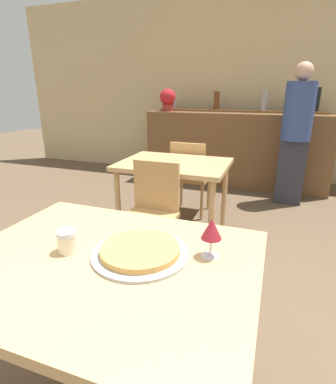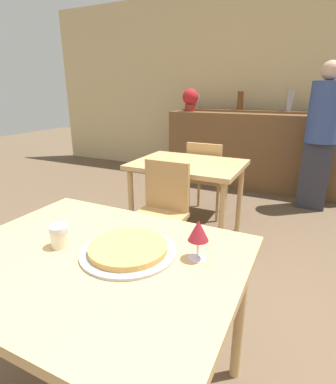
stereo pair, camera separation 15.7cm
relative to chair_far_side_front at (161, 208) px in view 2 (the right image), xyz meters
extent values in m
cube|color=#D1B784|center=(0.30, 3.00, 0.91)|extent=(8.00, 0.05, 2.80)
cube|color=tan|center=(0.30, -1.16, 0.26)|extent=(1.14, 0.90, 0.04)
cylinder|color=tan|center=(-0.21, -0.77, -0.13)|extent=(0.05, 0.05, 0.73)
cylinder|color=tan|center=(0.81, -0.77, -0.13)|extent=(0.05, 0.05, 0.73)
cube|color=tan|center=(0.00, 0.55, 0.23)|extent=(0.99, 0.75, 0.04)
cylinder|color=tan|center=(-0.43, 0.23, -0.14)|extent=(0.05, 0.05, 0.71)
cylinder|color=tan|center=(0.43, 0.23, -0.14)|extent=(0.05, 0.05, 0.71)
cylinder|color=tan|center=(-0.43, 0.86, -0.14)|extent=(0.05, 0.05, 0.71)
cylinder|color=tan|center=(0.43, 0.86, -0.14)|extent=(0.05, 0.05, 0.71)
cube|color=brown|center=(0.30, 2.49, 0.04)|extent=(2.60, 0.56, 1.07)
cube|color=brown|center=(0.30, 2.63, 0.59)|extent=(2.39, 0.24, 0.03)
cylinder|color=#9999A3|center=(-0.72, 2.63, 0.71)|extent=(0.09, 0.09, 0.22)
cylinder|color=#5B3314|center=(-0.04, 2.63, 0.73)|extent=(0.09, 0.09, 0.26)
cylinder|color=#9999A3|center=(0.64, 2.63, 0.74)|extent=(0.08, 0.08, 0.28)
cube|color=tan|center=(0.00, -0.08, -0.06)|extent=(0.40, 0.40, 0.04)
cube|color=tan|center=(0.00, 0.10, 0.16)|extent=(0.38, 0.04, 0.40)
cylinder|color=tan|center=(-0.17, -0.25, -0.29)|extent=(0.03, 0.03, 0.41)
cylinder|color=tan|center=(0.17, -0.25, -0.29)|extent=(0.03, 0.03, 0.41)
cylinder|color=tan|center=(-0.17, 0.09, -0.29)|extent=(0.03, 0.03, 0.41)
cylinder|color=tan|center=(0.17, 0.09, -0.29)|extent=(0.03, 0.03, 0.41)
cube|color=tan|center=(0.00, 1.17, -0.06)|extent=(0.40, 0.40, 0.04)
cube|color=tan|center=(0.00, 0.99, 0.16)|extent=(0.38, 0.04, 0.40)
cylinder|color=tan|center=(0.17, 1.34, -0.29)|extent=(0.03, 0.03, 0.41)
cylinder|color=tan|center=(-0.17, 1.34, -0.29)|extent=(0.03, 0.03, 0.41)
cylinder|color=tan|center=(0.17, 1.00, -0.29)|extent=(0.03, 0.03, 0.41)
cylinder|color=tan|center=(-0.17, 1.00, -0.29)|extent=(0.03, 0.03, 0.41)
cylinder|color=#A3A3A8|center=(0.41, -1.08, 0.28)|extent=(0.38, 0.38, 0.01)
cylinder|color=gold|center=(0.41, -1.08, 0.30)|extent=(0.31, 0.31, 0.02)
cylinder|color=beige|center=(0.13, -1.16, 0.31)|extent=(0.08, 0.08, 0.07)
cylinder|color=silver|center=(0.13, -1.16, 0.36)|extent=(0.08, 0.08, 0.02)
cube|color=#2D2D38|center=(1.07, 1.91, -0.09)|extent=(0.32, 0.18, 0.80)
cylinder|color=#33477F|center=(1.07, 1.91, 0.64)|extent=(0.34, 0.34, 0.67)
sphere|color=tan|center=(1.07, 1.91, 1.08)|extent=(0.21, 0.21, 0.21)
cylinder|color=silver|center=(0.67, -1.00, 0.28)|extent=(0.07, 0.07, 0.00)
cylinder|color=silver|center=(0.67, -1.00, 0.32)|extent=(0.01, 0.01, 0.07)
cone|color=maroon|center=(0.67, -1.00, 0.39)|extent=(0.08, 0.08, 0.08)
cylinder|color=maroon|center=(-0.75, 2.44, 0.62)|extent=(0.16, 0.16, 0.10)
sphere|color=red|center=(-0.75, 2.44, 0.78)|extent=(0.24, 0.24, 0.24)
camera|label=1|loc=(0.86, -2.01, 0.89)|focal=28.00mm
camera|label=2|loc=(1.01, -1.95, 0.89)|focal=28.00mm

